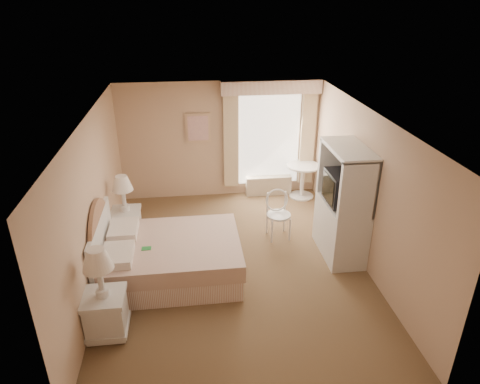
{
  "coord_description": "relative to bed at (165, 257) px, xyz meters",
  "views": [
    {
      "loc": [
        -0.66,
        -5.87,
        4.11
      ],
      "look_at": [
        0.12,
        0.3,
        1.18
      ],
      "focal_mm": 32.0,
      "sensor_mm": 36.0,
      "label": 1
    }
  ],
  "objects": [
    {
      "name": "room",
      "position": [
        1.12,
        0.17,
        0.9
      ],
      "size": [
        4.21,
        5.51,
        2.51
      ],
      "color": "brown",
      "rests_on": "ground"
    },
    {
      "name": "window",
      "position": [
        2.17,
        2.83,
        0.99
      ],
      "size": [
        2.05,
        0.22,
        2.51
      ],
      "color": "white",
      "rests_on": "room"
    },
    {
      "name": "framed_art",
      "position": [
        0.67,
        2.89,
        1.2
      ],
      "size": [
        0.52,
        0.04,
        0.62
      ],
      "color": "tan",
      "rests_on": "room"
    },
    {
      "name": "bed",
      "position": [
        0.0,
        0.0,
        0.0
      ],
      "size": [
        2.13,
        1.65,
        1.46
      ],
      "color": "tan",
      "rests_on": "room"
    },
    {
      "name": "nightstand_near",
      "position": [
        -0.72,
        -1.18,
        0.13
      ],
      "size": [
        0.53,
        0.53,
        1.29
      ],
      "color": "silver",
      "rests_on": "room"
    },
    {
      "name": "nightstand_far",
      "position": [
        -0.72,
        1.22,
        0.11
      ],
      "size": [
        0.51,
        0.51,
        1.23
      ],
      "color": "silver",
      "rests_on": "room"
    },
    {
      "name": "round_table",
      "position": [
        2.87,
        2.57,
        0.15
      ],
      "size": [
        0.7,
        0.7,
        0.75
      ],
      "color": "silver",
      "rests_on": "room"
    },
    {
      "name": "cafe_chair",
      "position": [
        2.0,
        1.01,
        0.17
      ],
      "size": [
        0.47,
        0.47,
        0.9
      ],
      "rotation": [
        0.0,
        0.0,
        0.09
      ],
      "color": "silver",
      "rests_on": "room"
    },
    {
      "name": "armoire",
      "position": [
        2.93,
        0.3,
        0.45
      ],
      "size": [
        0.58,
        1.16,
        1.93
      ],
      "color": "silver",
      "rests_on": "room"
    }
  ]
}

